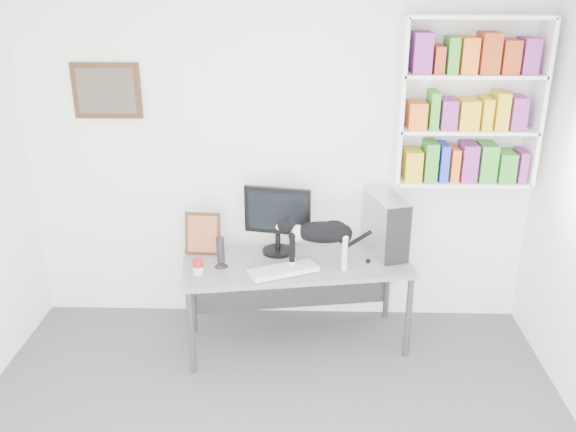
{
  "coord_description": "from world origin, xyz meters",
  "views": [
    {
      "loc": [
        0.22,
        -2.62,
        2.71
      ],
      "look_at": [
        0.09,
        1.53,
        1.07
      ],
      "focal_mm": 38.0,
      "sensor_mm": 36.0,
      "label": 1
    }
  ],
  "objects_px": {
    "leaning_print": "(203,233)",
    "soup_can": "(198,267)",
    "bookshelf": "(469,103)",
    "monitor": "(278,220)",
    "speaker": "(221,252)",
    "desk": "(297,303)",
    "cat": "(321,244)",
    "keyboard": "(283,270)",
    "pc_tower": "(386,225)"
  },
  "relations": [
    {
      "from": "monitor",
      "to": "cat",
      "type": "relative_size",
      "value": 0.88
    },
    {
      "from": "monitor",
      "to": "pc_tower",
      "type": "xyz_separation_m",
      "value": [
        0.83,
        0.02,
        -0.04
      ]
    },
    {
      "from": "soup_can",
      "to": "speaker",
      "type": "bearing_deg",
      "value": 38.49
    },
    {
      "from": "bookshelf",
      "to": "soup_can",
      "type": "distance_m",
      "value": 2.3
    },
    {
      "from": "keyboard",
      "to": "cat",
      "type": "height_order",
      "value": "cat"
    },
    {
      "from": "pc_tower",
      "to": "cat",
      "type": "relative_size",
      "value": 0.74
    },
    {
      "from": "bookshelf",
      "to": "cat",
      "type": "relative_size",
      "value": 2.01
    },
    {
      "from": "monitor",
      "to": "keyboard",
      "type": "xyz_separation_m",
      "value": [
        0.05,
        -0.35,
        -0.25
      ]
    },
    {
      "from": "desk",
      "to": "monitor",
      "type": "bearing_deg",
      "value": 122.98
    },
    {
      "from": "bookshelf",
      "to": "monitor",
      "type": "bearing_deg",
      "value": -172.87
    },
    {
      "from": "monitor",
      "to": "leaning_print",
      "type": "relative_size",
      "value": 1.62
    },
    {
      "from": "soup_can",
      "to": "keyboard",
      "type": "bearing_deg",
      "value": 3.07
    },
    {
      "from": "soup_can",
      "to": "cat",
      "type": "xyz_separation_m",
      "value": [
        0.88,
        0.12,
        0.13
      ]
    },
    {
      "from": "keyboard",
      "to": "leaning_print",
      "type": "bearing_deg",
      "value": 128.55
    },
    {
      "from": "desk",
      "to": "cat",
      "type": "height_order",
      "value": "cat"
    },
    {
      "from": "bookshelf",
      "to": "monitor",
      "type": "xyz_separation_m",
      "value": [
        -1.39,
        -0.17,
        -0.87
      ]
    },
    {
      "from": "pc_tower",
      "to": "cat",
      "type": "distance_m",
      "value": 0.58
    },
    {
      "from": "monitor",
      "to": "keyboard",
      "type": "bearing_deg",
      "value": -70.32
    },
    {
      "from": "keyboard",
      "to": "leaning_print",
      "type": "height_order",
      "value": "leaning_print"
    },
    {
      "from": "keyboard",
      "to": "soup_can",
      "type": "height_order",
      "value": "soup_can"
    },
    {
      "from": "pc_tower",
      "to": "keyboard",
      "type": "bearing_deg",
      "value": -170.26
    },
    {
      "from": "bookshelf",
      "to": "desk",
      "type": "relative_size",
      "value": 0.73
    },
    {
      "from": "speaker",
      "to": "soup_can",
      "type": "xyz_separation_m",
      "value": [
        -0.15,
        -0.12,
        -0.07
      ]
    },
    {
      "from": "speaker",
      "to": "leaning_print",
      "type": "relative_size",
      "value": 0.72
    },
    {
      "from": "bookshelf",
      "to": "cat",
      "type": "height_order",
      "value": "bookshelf"
    },
    {
      "from": "keyboard",
      "to": "soup_can",
      "type": "distance_m",
      "value": 0.61
    },
    {
      "from": "pc_tower",
      "to": "soup_can",
      "type": "bearing_deg",
      "value": -179.68
    },
    {
      "from": "leaning_print",
      "to": "cat",
      "type": "distance_m",
      "value": 0.93
    },
    {
      "from": "bookshelf",
      "to": "leaning_print",
      "type": "relative_size",
      "value": 3.69
    },
    {
      "from": "bookshelf",
      "to": "monitor",
      "type": "height_order",
      "value": "bookshelf"
    },
    {
      "from": "bookshelf",
      "to": "speaker",
      "type": "xyz_separation_m",
      "value": [
        -1.8,
        -0.44,
        -1.02
      ]
    },
    {
      "from": "desk",
      "to": "pc_tower",
      "type": "height_order",
      "value": "pc_tower"
    },
    {
      "from": "pc_tower",
      "to": "monitor",
      "type": "bearing_deg",
      "value": 165.68
    },
    {
      "from": "keyboard",
      "to": "speaker",
      "type": "relative_size",
      "value": 2.06
    },
    {
      "from": "desk",
      "to": "leaning_print",
      "type": "distance_m",
      "value": 0.91
    },
    {
      "from": "pc_tower",
      "to": "leaning_print",
      "type": "distance_m",
      "value": 1.4
    },
    {
      "from": "speaker",
      "to": "keyboard",
      "type": "bearing_deg",
      "value": -29.45
    },
    {
      "from": "leaning_print",
      "to": "soup_can",
      "type": "distance_m",
      "value": 0.37
    },
    {
      "from": "monitor",
      "to": "soup_can",
      "type": "relative_size",
      "value": 4.87
    },
    {
      "from": "monitor",
      "to": "leaning_print",
      "type": "height_order",
      "value": "monitor"
    },
    {
      "from": "bookshelf",
      "to": "speaker",
      "type": "distance_m",
      "value": 2.12
    },
    {
      "from": "desk",
      "to": "speaker",
      "type": "bearing_deg",
      "value": -179.47
    },
    {
      "from": "desk",
      "to": "cat",
      "type": "distance_m",
      "value": 0.58
    },
    {
      "from": "speaker",
      "to": "cat",
      "type": "xyz_separation_m",
      "value": [
        0.73,
        0.0,
        0.07
      ]
    },
    {
      "from": "speaker",
      "to": "soup_can",
      "type": "bearing_deg",
      "value": -160.47
    },
    {
      "from": "leaning_print",
      "to": "pc_tower",
      "type": "bearing_deg",
      "value": 4.83
    },
    {
      "from": "monitor",
      "to": "keyboard",
      "type": "relative_size",
      "value": 1.09
    },
    {
      "from": "monitor",
      "to": "pc_tower",
      "type": "relative_size",
      "value": 1.18
    },
    {
      "from": "desk",
      "to": "soup_can",
      "type": "height_order",
      "value": "soup_can"
    },
    {
      "from": "monitor",
      "to": "speaker",
      "type": "distance_m",
      "value": 0.51
    }
  ]
}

